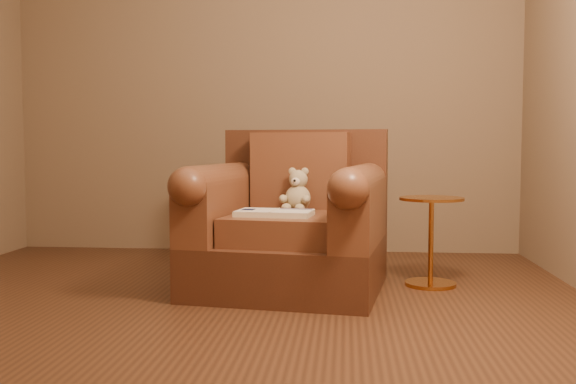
{
  "coord_description": "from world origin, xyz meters",
  "views": [
    {
      "loc": [
        0.65,
        -3.09,
        0.83
      ],
      "look_at": [
        0.33,
        0.53,
        0.57
      ],
      "focal_mm": 40.0,
      "sensor_mm": 36.0,
      "label": 1
    }
  ],
  "objects": [
    {
      "name": "armchair",
      "position": [
        0.33,
        0.63,
        0.36
      ],
      "size": [
        1.18,
        1.14,
        0.94
      ],
      "rotation": [
        0.0,
        0.0,
        -0.15
      ],
      "color": "#4D2919",
      "rests_on": "floor"
    },
    {
      "name": "side_table",
      "position": [
        1.16,
        0.77,
        0.29
      ],
      "size": [
        0.38,
        0.38,
        0.53
      ],
      "color": "#C67E36",
      "rests_on": "floor"
    },
    {
      "name": "guidebook",
      "position": [
        0.26,
        0.42,
        0.47
      ],
      "size": [
        0.44,
        0.3,
        0.03
      ],
      "rotation": [
        0.0,
        0.0,
        -0.12
      ],
      "color": "beige",
      "rests_on": "armchair"
    },
    {
      "name": "floor",
      "position": [
        0.0,
        0.0,
        0.0
      ],
      "size": [
        4.0,
        4.0,
        0.0
      ],
      "primitive_type": "plane",
      "color": "#4C2C1A",
      "rests_on": "ground"
    },
    {
      "name": "teddy_bear",
      "position": [
        0.36,
        0.71,
        0.55
      ],
      "size": [
        0.19,
        0.22,
        0.26
      ],
      "rotation": [
        0.0,
        0.0,
        -0.23
      ],
      "color": "tan",
      "rests_on": "armchair"
    }
  ]
}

